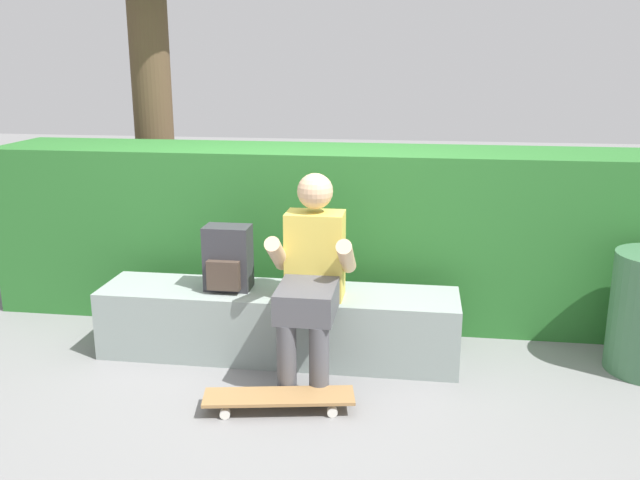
{
  "coord_description": "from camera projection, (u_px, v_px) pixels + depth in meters",
  "views": [
    {
      "loc": [
        0.83,
        -3.62,
        1.82
      ],
      "look_at": [
        0.26,
        0.36,
        0.75
      ],
      "focal_mm": 38.39,
      "sensor_mm": 36.0,
      "label": 1
    }
  ],
  "objects": [
    {
      "name": "ground_plane",
      "position": [
        268.0,
        376.0,
        4.04
      ],
      "size": [
        24.0,
        24.0,
        0.0
      ],
      "primitive_type": "plane",
      "color": "slate"
    },
    {
      "name": "bench_main",
      "position": [
        278.0,
        323.0,
        4.28
      ],
      "size": [
        2.22,
        0.48,
        0.43
      ],
      "color": "gray",
      "rests_on": "ground"
    },
    {
      "name": "person_skater",
      "position": [
        311.0,
        272.0,
        3.93
      ],
      "size": [
        0.49,
        0.62,
        1.18
      ],
      "color": "gold",
      "rests_on": "ground"
    },
    {
      "name": "skateboard_near_person",
      "position": [
        279.0,
        398.0,
        3.63
      ],
      "size": [
        0.82,
        0.34,
        0.09
      ],
      "color": "olive",
      "rests_on": "ground"
    },
    {
      "name": "backpack_on_bench",
      "position": [
        228.0,
        259.0,
        4.21
      ],
      "size": [
        0.28,
        0.23,
        0.4
      ],
      "color": "#333338",
      "rests_on": "bench_main"
    },
    {
      "name": "hedge_row",
      "position": [
        343.0,
        232.0,
        4.92
      ],
      "size": [
        4.99,
        0.74,
        1.2
      ],
      "color": "#296A29",
      "rests_on": "ground"
    }
  ]
}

